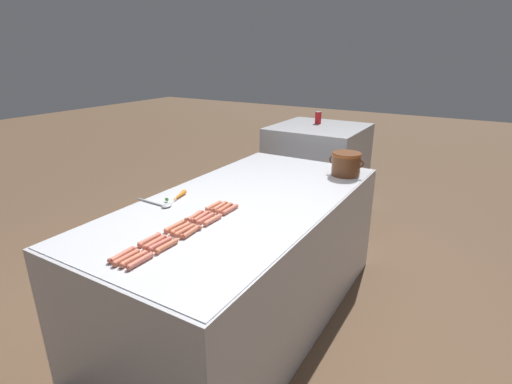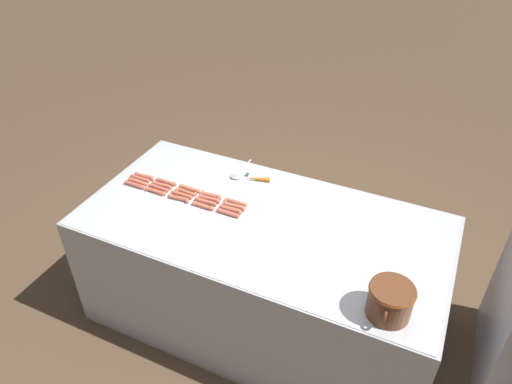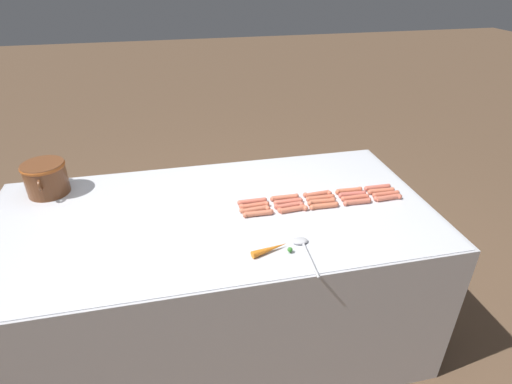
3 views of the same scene
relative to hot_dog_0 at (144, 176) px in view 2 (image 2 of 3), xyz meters
name	(u,v)px [view 2 (image 2 of 3)]	position (x,y,z in m)	size (l,w,h in m)	color
ground_plane	(262,315)	(0.07, 0.90, -0.87)	(20.00, 20.00, 0.00)	brown
griddle_counter	(262,271)	(0.07, 0.90, -0.44)	(1.09, 2.18, 0.86)	#BCBCC1
hot_dog_0	(144,176)	(0.00, 0.00, 0.00)	(0.03, 0.16, 0.03)	#D66D55
hot_dog_1	(166,182)	(0.00, 0.17, 0.00)	(0.03, 0.16, 0.03)	#CD6A52
hot_dog_2	(189,189)	(0.00, 0.35, 0.00)	(0.03, 0.16, 0.03)	#D6704D
hot_dog_3	(211,195)	(0.00, 0.51, 0.00)	(0.04, 0.15, 0.03)	#D36E51
hot_dog_4	(236,202)	(0.00, 0.69, 0.00)	(0.03, 0.16, 0.03)	#D06F51
hot_dog_5	(140,178)	(0.04, -0.01, 0.00)	(0.03, 0.16, 0.03)	#CF664D
hot_dog_6	(162,185)	(0.04, 0.17, 0.00)	(0.03, 0.16, 0.03)	#D76B50
hot_dog_7	(186,192)	(0.04, 0.35, 0.00)	(0.04, 0.15, 0.03)	#CC6D4D
hot_dog_8	(209,199)	(0.04, 0.52, 0.00)	(0.04, 0.15, 0.03)	#CD6752
hot_dog_9	(234,206)	(0.04, 0.69, 0.00)	(0.04, 0.15, 0.03)	#CB7052
hot_dog_10	(138,182)	(0.07, 0.00, 0.00)	(0.03, 0.16, 0.03)	#D87051
hot_dog_11	(159,188)	(0.07, 0.16, 0.00)	(0.04, 0.15, 0.03)	#CB6354
hot_dog_12	(182,195)	(0.07, 0.34, 0.00)	(0.03, 0.16, 0.03)	#CE6B4C
hot_dog_13	(206,202)	(0.07, 0.51, 0.00)	(0.03, 0.16, 0.03)	#D56A54
hot_dog_14	(231,209)	(0.08, 0.69, 0.00)	(0.03, 0.16, 0.03)	#D26B4E
hot_dog_15	(134,185)	(0.11, 0.00, 0.00)	(0.03, 0.16, 0.03)	#CF6855
hot_dog_16	(155,191)	(0.11, 0.17, 0.00)	(0.03, 0.16, 0.03)	#D86E4D
hot_dog_17	(179,198)	(0.11, 0.34, 0.00)	(0.04, 0.15, 0.03)	#CC684D
hot_dog_18	(203,206)	(0.12, 0.52, 0.00)	(0.03, 0.16, 0.03)	#D77154
hot_dog_19	(228,213)	(0.11, 0.69, 0.00)	(0.03, 0.16, 0.03)	#D46853
bean_pot	(390,300)	(0.45, 1.72, 0.08)	(0.27, 0.22, 0.17)	brown
serving_spoon	(238,174)	(-0.29, 0.55, -0.01)	(0.27, 0.07, 0.02)	#B7B7BC
carrot	(256,178)	(-0.29, 0.69, 0.00)	(0.08, 0.18, 0.03)	orange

